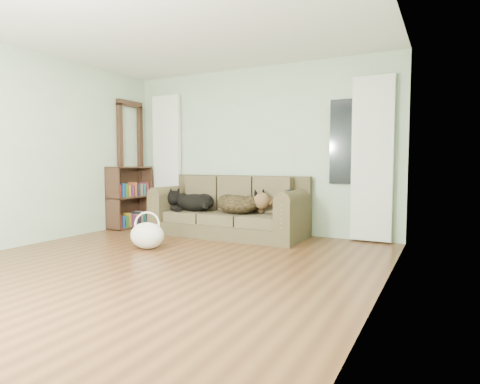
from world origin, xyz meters
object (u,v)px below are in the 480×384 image
at_px(sofa, 228,206).
at_px(tote_bag, 147,236).
at_px(dog_shepherd, 240,204).
at_px(bookshelf, 130,198).
at_px(dog_black_lab, 193,202).

xyz_separation_m(sofa, tote_bag, (-0.45, -1.31, -0.29)).
xyz_separation_m(sofa, dog_shepherd, (0.22, -0.03, 0.04)).
xyz_separation_m(sofa, bookshelf, (-1.87, -0.08, 0.05)).
bearing_deg(dog_shepherd, tote_bag, 73.65).
bearing_deg(bookshelf, tote_bag, -39.99).
height_order(dog_black_lab, bookshelf, bookshelf).
distance_m(sofa, dog_black_lab, 0.60).
bearing_deg(bookshelf, dog_shepherd, 2.26).
bearing_deg(bookshelf, dog_black_lab, 1.64).
bearing_deg(dog_black_lab, bookshelf, -173.33).
bearing_deg(dog_black_lab, sofa, 12.28).
xyz_separation_m(dog_black_lab, bookshelf, (-1.28, -0.01, 0.02)).
bearing_deg(sofa, tote_bag, -109.02).
relative_size(sofa, bookshelf, 2.25).
height_order(tote_bag, bookshelf, bookshelf).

